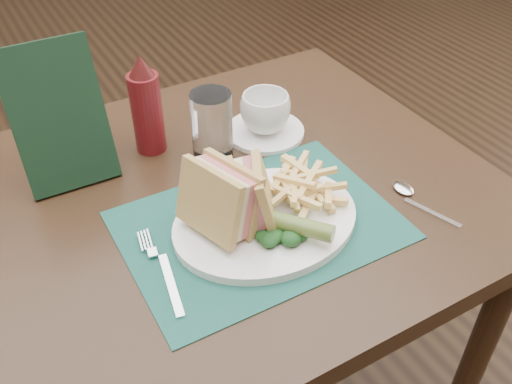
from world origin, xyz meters
TOP-DOWN VIEW (x-y plane):
  - floor at (0.00, 0.00)m, footprint 7.00×7.00m
  - table_main at (0.00, -0.50)m, footprint 0.90×0.75m
  - placemat at (0.01, -0.61)m, footprint 0.43×0.31m
  - plate at (0.02, -0.61)m, footprint 0.30×0.24m
  - sandwich_half_a at (-0.07, -0.60)m, footprint 0.11×0.13m
  - sandwich_half_b at (-0.02, -0.59)m, footprint 0.11×0.12m
  - kale_garnish at (0.02, -0.67)m, footprint 0.11×0.08m
  - pickle_spear at (0.03, -0.67)m, footprint 0.09×0.11m
  - fries_pile at (0.08, -0.59)m, footprint 0.18×0.20m
  - fork at (-0.16, -0.62)m, footprint 0.07×0.17m
  - spoon at (0.26, -0.70)m, footprint 0.08×0.15m
  - saucer at (0.15, -0.39)m, footprint 0.20×0.20m
  - coffee_cup at (0.15, -0.39)m, footprint 0.12×0.12m
  - drinking_glass at (0.03, -0.41)m, footprint 0.09×0.09m
  - ketchup_bottle at (-0.06, -0.32)m, footprint 0.07×0.07m
  - check_presenter at (-0.21, -0.33)m, footprint 0.15×0.09m

SIDE VIEW (x-z plane):
  - floor at x=0.00m, z-range 0.00..0.00m
  - table_main at x=0.00m, z-range 0.00..0.75m
  - placemat at x=0.01m, z-range 0.75..0.75m
  - spoon at x=0.26m, z-range 0.75..0.76m
  - saucer at x=0.15m, z-range 0.75..0.76m
  - fork at x=-0.16m, z-range 0.75..0.76m
  - plate at x=0.02m, z-range 0.75..0.77m
  - kale_garnish at x=0.02m, z-range 0.77..0.79m
  - pickle_spear at x=0.03m, z-range 0.77..0.80m
  - fries_pile at x=0.08m, z-range 0.77..0.82m
  - coffee_cup at x=0.15m, z-range 0.76..0.83m
  - drinking_glass at x=0.03m, z-range 0.75..0.88m
  - sandwich_half_b at x=-0.02m, z-range 0.77..0.86m
  - sandwich_half_a at x=-0.07m, z-range 0.77..0.88m
  - ketchup_bottle at x=-0.06m, z-range 0.75..0.94m
  - check_presenter at x=-0.21m, z-range 0.75..0.99m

